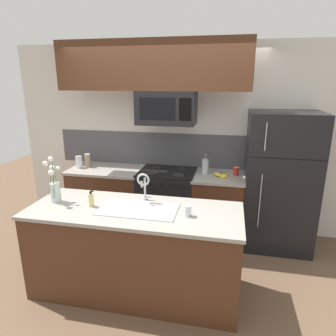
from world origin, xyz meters
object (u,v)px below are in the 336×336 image
object	(u,v)px
coffee_tin	(236,171)
drinking_glass	(188,211)
dish_soap_bottle	(91,200)
flower_vase	(55,188)
stove_range	(167,203)
storage_jar_tall	(79,162)
refrigerator	(279,181)
sink_faucet	(144,183)
storage_jar_medium	(88,160)
french_press	(205,166)
banana_bunch	(221,175)
microwave	(167,108)

from	to	relation	value
coffee_tin	drinking_glass	xyz separation A→B (m)	(-0.45, -1.34, -0.00)
dish_soap_bottle	flower_vase	bearing A→B (deg)	174.60
stove_range	storage_jar_tall	size ratio (longest dim) A/B	5.58
stove_range	refrigerator	bearing A→B (deg)	0.79
coffee_tin	drinking_glass	world-z (taller)	coffee_tin
sink_faucet	dish_soap_bottle	size ratio (longest dim) A/B	1.85
storage_jar_medium	drinking_glass	distance (m)	2.11
flower_vase	dish_soap_bottle	bearing A→B (deg)	-5.40
refrigerator	storage_jar_medium	xyz separation A→B (m)	(-2.63, 0.01, 0.13)
french_press	coffee_tin	distance (m)	0.41
storage_jar_medium	banana_bunch	bearing A→B (deg)	-2.80
sink_faucet	banana_bunch	bearing A→B (deg)	52.82
refrigerator	banana_bunch	distance (m)	0.74
sink_faucet	french_press	bearing A→B (deg)	64.29
refrigerator	storage_jar_medium	bearing A→B (deg)	179.72
stove_range	flower_vase	size ratio (longest dim) A/B	2.04
storage_jar_tall	storage_jar_medium	size ratio (longest dim) A/B	0.87
banana_bunch	stove_range	bearing A→B (deg)	175.27
microwave	banana_bunch	distance (m)	1.11
microwave	storage_jar_medium	xyz separation A→B (m)	(-1.17, 0.05, -0.77)
sink_faucet	microwave	bearing A→B (deg)	88.82
dish_soap_bottle	sink_faucet	bearing A→B (deg)	25.22
refrigerator	french_press	size ratio (longest dim) A/B	6.57
microwave	storage_jar_tall	bearing A→B (deg)	-179.44
stove_range	storage_jar_tall	xyz separation A→B (m)	(-1.28, -0.03, 0.53)
storage_jar_tall	flower_vase	xyz separation A→B (m)	(0.36, -1.20, 0.07)
coffee_tin	sink_faucet	xyz separation A→B (m)	(-0.93, -1.09, 0.14)
stove_range	drinking_glass	xyz separation A→B (m)	(0.47, -1.29, 0.50)
storage_jar_medium	banana_bunch	size ratio (longest dim) A/B	1.00
microwave	storage_jar_medium	size ratio (longest dim) A/B	3.89
storage_jar_tall	stove_range	bearing A→B (deg)	1.50
microwave	french_press	bearing A→B (deg)	9.03
banana_bunch	french_press	xyz separation A→B (m)	(-0.21, 0.12, 0.08)
french_press	sink_faucet	xyz separation A→B (m)	(-0.53, -1.10, 0.10)
coffee_tin	storage_jar_tall	bearing A→B (deg)	-177.82
refrigerator	flower_vase	xyz separation A→B (m)	(-2.37, -1.25, 0.18)
banana_bunch	dish_soap_bottle	bearing A→B (deg)	-135.36
microwave	refrigerator	xyz separation A→B (m)	(1.46, 0.04, -0.90)
microwave	dish_soap_bottle	size ratio (longest dim) A/B	4.51
drinking_glass	sink_faucet	bearing A→B (deg)	152.89
banana_bunch	refrigerator	bearing A→B (deg)	6.23
storage_jar_medium	drinking_glass	size ratio (longest dim) A/B	1.89
storage_jar_tall	storage_jar_medium	distance (m)	0.12
refrigerator	storage_jar_tall	size ratio (longest dim) A/B	10.52
sink_faucet	flower_vase	size ratio (longest dim) A/B	0.67
banana_bunch	coffee_tin	bearing A→B (deg)	30.28
stove_range	drinking_glass	size ratio (longest dim) A/B	9.20
banana_bunch	dish_soap_bottle	world-z (taller)	dish_soap_bottle
storage_jar_medium	sink_faucet	bearing A→B (deg)	-43.01
french_press	storage_jar_tall	bearing A→B (deg)	-177.01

